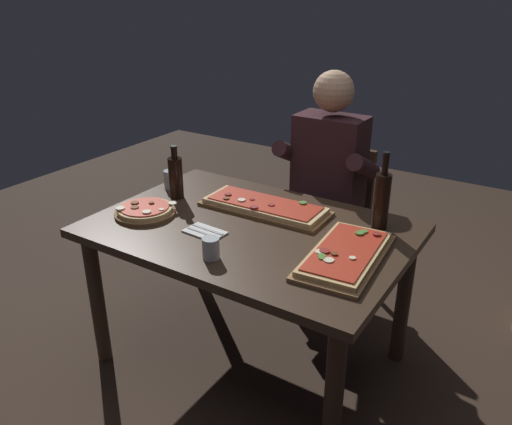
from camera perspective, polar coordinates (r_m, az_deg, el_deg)
The scene contains 12 objects.
ground_plane at distance 2.73m, azimuth -0.59°, elevation -15.70°, with size 6.40×6.40×0.00m, color #38281E.
dining_table at distance 2.37m, azimuth -0.65°, elevation -3.63°, with size 1.40×0.96×0.74m.
pizza_rectangular_front at distance 2.48m, azimuth 0.95°, elevation 0.68°, with size 0.63×0.26×0.05m.
pizza_rectangular_left at distance 2.08m, azimuth 9.85°, elevation -4.60°, with size 0.31×0.55×0.05m.
pizza_round_far at distance 2.49m, azimuth -12.16°, elevation 0.20°, with size 0.29×0.29×0.05m.
wine_bottle_dark at distance 2.63m, azimuth -8.86°, elevation 3.93°, with size 0.07×0.07×0.27m.
oil_bottle_amber at distance 2.32m, azimuth 13.71°, elevation 1.40°, with size 0.07×0.07×0.35m.
tumbler_near_camera at distance 2.05m, azimuth -5.00°, elevation -4.10°, with size 0.07×0.07×0.09m.
tumbler_far_side at distance 2.78m, azimuth -9.41°, elevation 3.50°, with size 0.07×0.07×0.10m.
napkin_cutlery_set at distance 2.28m, azimuth -5.66°, elevation -2.15°, with size 0.19×0.12×0.01m.
diner_chair at distance 3.11m, azimuth 8.34°, elevation -0.07°, with size 0.44×0.44×0.87m.
seated_diner at distance 2.91m, azimuth 7.64°, elevation 3.71°, with size 0.53×0.41×1.33m.
Camera 1 is at (1.15, -1.75, 1.75)m, focal length 36.23 mm.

